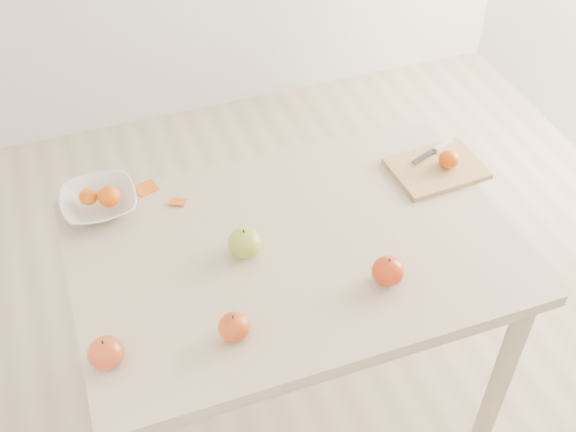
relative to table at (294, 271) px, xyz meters
name	(u,v)px	position (x,y,z in m)	size (l,w,h in m)	color
ground	(293,396)	(0.00, 0.00, -0.65)	(3.50, 3.50, 0.00)	#C6B293
table	(294,271)	(0.00, 0.00, 0.00)	(1.20, 0.80, 0.75)	beige
cutting_board	(437,168)	(0.52, 0.15, 0.11)	(0.27, 0.20, 0.02)	tan
board_tangerine	(449,159)	(0.55, 0.14, 0.14)	(0.06, 0.06, 0.05)	#D55307
fruit_bowl	(99,202)	(-0.47, 0.33, 0.13)	(0.21, 0.21, 0.05)	silver
bowl_tangerine_near	(88,196)	(-0.50, 0.34, 0.15)	(0.05, 0.05, 0.05)	#CE5407
bowl_tangerine_far	(109,196)	(-0.44, 0.31, 0.15)	(0.07, 0.07, 0.06)	#DF4A07
orange_peel_a	(147,189)	(-0.33, 0.36, 0.10)	(0.06, 0.04, 0.00)	#DC5C0F
orange_peel_b	(178,202)	(-0.26, 0.28, 0.10)	(0.04, 0.04, 0.00)	#DC550F
paring_knife	(440,147)	(0.56, 0.22, 0.12)	(0.17, 0.07, 0.01)	white
apple_green	(244,243)	(-0.13, 0.02, 0.14)	(0.09, 0.09, 0.08)	olive
apple_red_e	(388,271)	(0.18, -0.20, 0.14)	(0.08, 0.08, 0.08)	#9C1709
apple_red_c	(234,327)	(-0.24, -0.23, 0.13)	(0.08, 0.08, 0.07)	maroon
apple_red_d	(106,353)	(-0.54, -0.21, 0.14)	(0.08, 0.08, 0.08)	maroon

